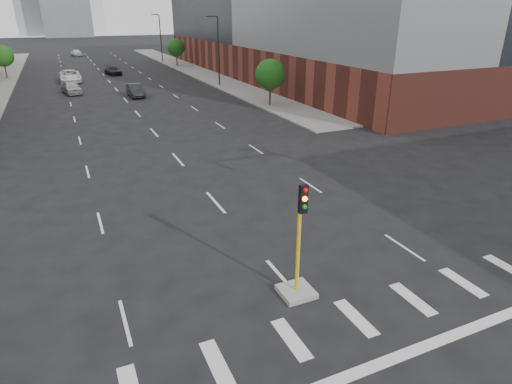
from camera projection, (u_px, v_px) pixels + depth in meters
sidewalk_right_far at (191, 69)px, 75.98m from camera, size 5.00×92.00×0.15m
building_right_main at (305, 1)px, 65.44m from camera, size 24.00×70.00×22.00m
median_traffic_signal at (298, 272)px, 15.35m from camera, size 1.20×1.20×4.40m
streetlight_right_a at (218, 48)px, 57.50m from camera, size 1.60×0.22×9.07m
streetlight_right_b at (160, 36)px, 86.89m from camera, size 1.60×0.22×9.07m
tree_left_far at (2, 56)px, 64.57m from camera, size 3.20×3.20×4.85m
tree_right_near at (270, 74)px, 45.76m from camera, size 3.20×3.20×4.85m
tree_right_far at (176, 48)px, 79.34m from camera, size 3.20×3.20×4.85m
car_near_left at (71, 87)px, 53.64m from camera, size 2.62×4.95×1.60m
car_mid_right at (136, 90)px, 51.79m from camera, size 1.64×4.63×1.52m
car_far_left at (70, 76)px, 62.46m from camera, size 2.90×6.19×1.71m
car_deep_right at (113, 70)px, 69.85m from camera, size 2.58×4.92×1.36m
car_distant at (76, 53)px, 98.64m from camera, size 2.56×4.85×1.57m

